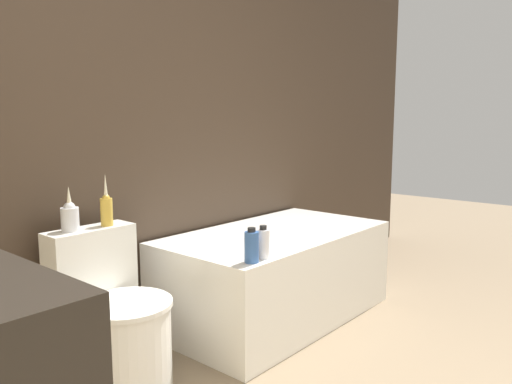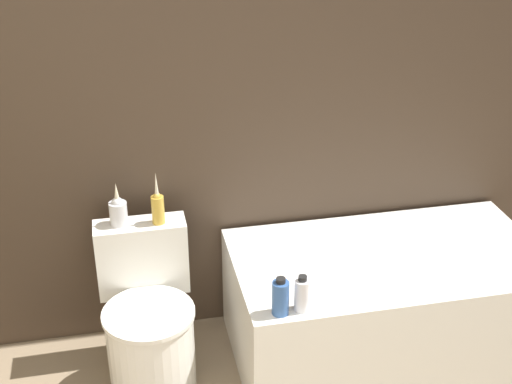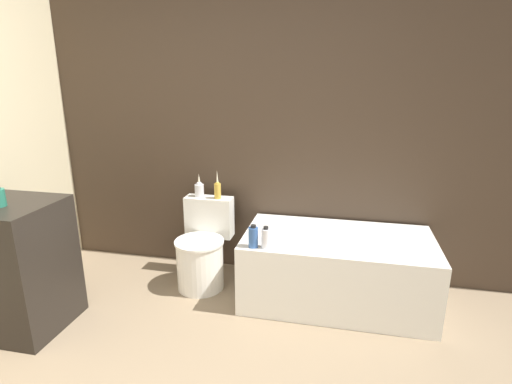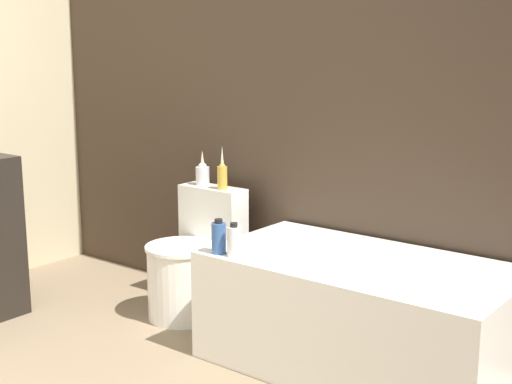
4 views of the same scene
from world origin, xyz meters
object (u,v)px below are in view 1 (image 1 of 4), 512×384
object	(u,v)px
vase_silver	(106,208)
shampoo_bottle_short	(263,243)
vase_gold	(70,216)
shampoo_bottle_tall	(252,246)
toilet	(118,325)
bathtub	(276,274)

from	to	relation	value
vase_silver	shampoo_bottle_short	size ratio (longest dim) A/B	1.52
vase_gold	shampoo_bottle_tall	bearing A→B (deg)	-42.68
vase_gold	vase_silver	xyz separation A→B (m)	(0.17, -0.02, 0.01)
vase_gold	shampoo_bottle_short	distance (m)	0.88
toilet	vase_silver	world-z (taller)	vase_silver
vase_silver	shampoo_bottle_tall	xyz separation A→B (m)	(0.42, -0.52, -0.18)
shampoo_bottle_tall	shampoo_bottle_short	bearing A→B (deg)	2.74
bathtub	shampoo_bottle_tall	size ratio (longest dim) A/B	8.51
bathtub	vase_gold	bearing A→B (deg)	168.90
vase_silver	shampoo_bottle_short	world-z (taller)	vase_silver
vase_silver	toilet	bearing A→B (deg)	-114.86
toilet	vase_gold	distance (m)	0.53
toilet	shampoo_bottle_short	bearing A→B (deg)	-29.36
bathtub	vase_gold	distance (m)	1.29
shampoo_bottle_short	bathtub	bearing A→B (deg)	32.24
vase_silver	shampoo_bottle_short	bearing A→B (deg)	-45.37
bathtub	shampoo_bottle_short	size ratio (longest dim) A/B	8.79
toilet	shampoo_bottle_short	distance (m)	0.75
bathtub	vase_silver	bearing A→B (deg)	168.38
bathtub	vase_silver	distance (m)	1.14
bathtub	toilet	bearing A→B (deg)	178.75
bathtub	vase_silver	xyz separation A→B (m)	(-1.00, 0.21, 0.51)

